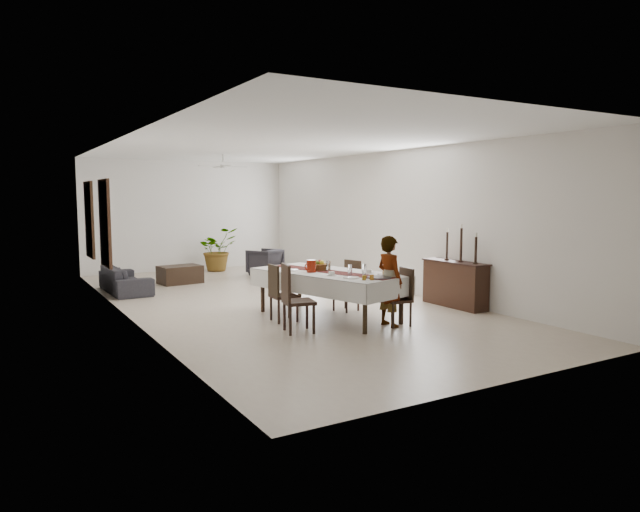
{
  "coord_description": "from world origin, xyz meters",
  "views": [
    {
      "loc": [
        -5.11,
        -10.46,
        2.17
      ],
      "look_at": [
        0.26,
        -1.29,
        1.05
      ],
      "focal_mm": 32.0,
      "sensor_mm": 36.0,
      "label": 1
    }
  ],
  "objects_px": {
    "dining_table_top": "(329,274)",
    "sofa": "(125,279)",
    "red_pitcher": "(311,266)",
    "woman": "(390,281)",
    "sideboard_body": "(455,285)"
  },
  "relations": [
    {
      "from": "dining_table_top",
      "to": "sofa",
      "type": "relative_size",
      "value": 1.31
    },
    {
      "from": "red_pitcher",
      "to": "woman",
      "type": "xyz_separation_m",
      "value": [
        0.84,
        -1.16,
        -0.18
      ]
    },
    {
      "from": "red_pitcher",
      "to": "woman",
      "type": "bearing_deg",
      "value": -53.93
    },
    {
      "from": "sofa",
      "to": "woman",
      "type": "bearing_deg",
      "value": -153.14
    },
    {
      "from": "woman",
      "to": "sofa",
      "type": "height_order",
      "value": "woman"
    },
    {
      "from": "woman",
      "to": "dining_table_top",
      "type": "bearing_deg",
      "value": 24.73
    },
    {
      "from": "dining_table_top",
      "to": "red_pitcher",
      "type": "bearing_deg",
      "value": 149.04
    },
    {
      "from": "sideboard_body",
      "to": "sofa",
      "type": "xyz_separation_m",
      "value": [
        -5.24,
        5.04,
        -0.14
      ]
    },
    {
      "from": "dining_table_top",
      "to": "sideboard_body",
      "type": "height_order",
      "value": "sideboard_body"
    },
    {
      "from": "woman",
      "to": "sofa",
      "type": "distance_m",
      "value": 6.54
    },
    {
      "from": "red_pitcher",
      "to": "woman",
      "type": "distance_m",
      "value": 1.45
    },
    {
      "from": "sideboard_body",
      "to": "sofa",
      "type": "relative_size",
      "value": 0.73
    },
    {
      "from": "dining_table_top",
      "to": "sofa",
      "type": "bearing_deg",
      "value": 103.23
    },
    {
      "from": "woman",
      "to": "sofa",
      "type": "xyz_separation_m",
      "value": [
        -3.1,
        5.75,
        -0.47
      ]
    },
    {
      "from": "dining_table_top",
      "to": "sideboard_body",
      "type": "relative_size",
      "value": 1.81
    }
  ]
}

